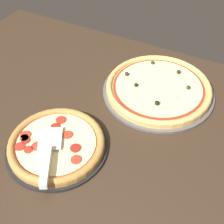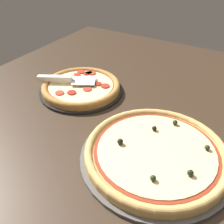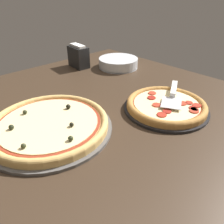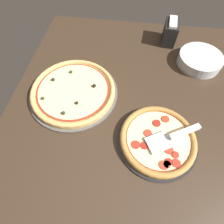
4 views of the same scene
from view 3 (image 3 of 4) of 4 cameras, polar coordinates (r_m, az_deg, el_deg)
The scene contains 8 objects.
ground_plane at distance 85.12cm, azimuth 6.16°, elevation -1.67°, with size 155.76×117.15×3.60cm, color #38281C.
pizza_pan_front at distance 89.11cm, azimuth 13.85°, elevation 0.85°, with size 33.04×33.04×1.00cm, color black.
pizza_front at distance 88.25cm, azimuth 14.01°, elevation 1.85°, with size 31.05×31.05×2.77cm.
pizza_pan_back at distance 77.95cm, azimuth -15.92°, elevation -4.14°, with size 42.69×42.69×1.00cm, color #565451.
pizza_back at distance 76.87cm, azimuth -16.13°, elevation -2.93°, with size 40.13×40.13×3.95cm.
serving_spatula at distance 94.51cm, azimuth 15.72°, elevation 5.15°, with size 15.33×22.49×2.00cm.
plate_stack at distance 132.29cm, azimuth 1.65°, elevation 12.71°, with size 22.88×22.88×5.60cm.
napkin_holder at distance 133.84cm, azimuth -8.74°, elevation 14.15°, with size 13.42×8.29×13.14cm.
Camera 3 is at (-45.55, 55.92, 43.40)cm, focal length 35.00 mm.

